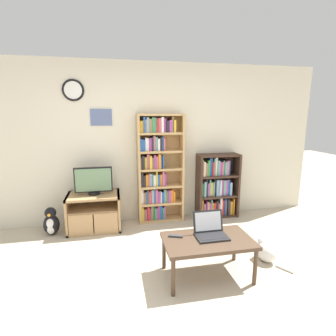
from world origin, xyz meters
The scene contains 11 objects.
ground_plane centered at (0.00, 0.00, 0.00)m, with size 18.00×18.00×0.00m, color #BCAD93.
wall_back centered at (-0.01, 2.13, 1.31)m, with size 5.95×0.09×2.60m.
tv_stand centered at (-0.89, 1.81, 0.29)m, with size 0.80×0.51×0.57m.
television centered at (-0.87, 1.82, 0.78)m, with size 0.56×0.18×0.42m.
bookshelf_tall centered at (0.15, 1.98, 0.90)m, with size 0.75×0.25×1.79m.
bookshelf_short centered at (1.17, 1.96, 0.53)m, with size 0.72×0.29×1.11m.
coffee_table centered at (0.43, 0.30, 0.40)m, with size 0.97×0.57×0.45m.
laptop centered at (0.48, 0.38, 0.51)m, with size 0.35×0.29×0.26m.
remote_near_laptop centered at (0.09, 0.43, 0.46)m, with size 0.17×0.10×0.02m.
cat centered at (1.24, 0.46, 0.12)m, with size 0.31×0.49×0.28m.
penguin_figurine centered at (-1.51, 1.74, 0.19)m, with size 0.23×0.21×0.43m.
Camera 1 is at (-0.53, -2.19, 1.79)m, focal length 28.00 mm.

